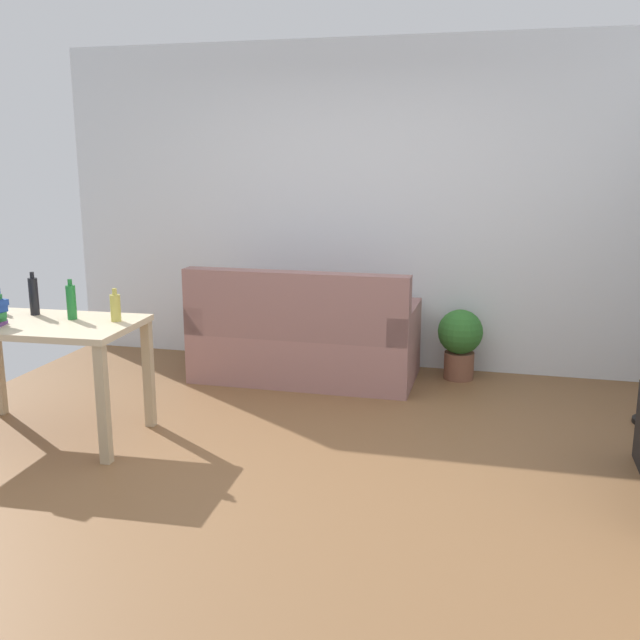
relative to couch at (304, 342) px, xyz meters
The scene contains 8 objects.
ground_plane 1.65m from the couch, 79.10° to the right, with size 5.20×4.40×0.02m, color brown.
wall_rear 1.25m from the couch, 63.48° to the left, with size 5.20×0.10×2.70m, color silver.
couch is the anchor object (origin of this frame).
desk 2.07m from the couch, 128.26° to the right, with size 1.23×0.76×0.76m.
potted_plant 1.25m from the couch, 14.43° to the left, with size 0.36×0.36×0.57m.
bottle_dark 2.10m from the couch, 134.74° to the right, with size 0.06×0.06×0.28m.
bottle_green 1.94m from the couch, 126.63° to the right, with size 0.06×0.06×0.26m.
bottle_squat 1.77m from the couch, 118.89° to the right, with size 0.06×0.06×0.21m.
Camera 1 is at (1.21, -3.87, 1.77)m, focal length 40.82 mm.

